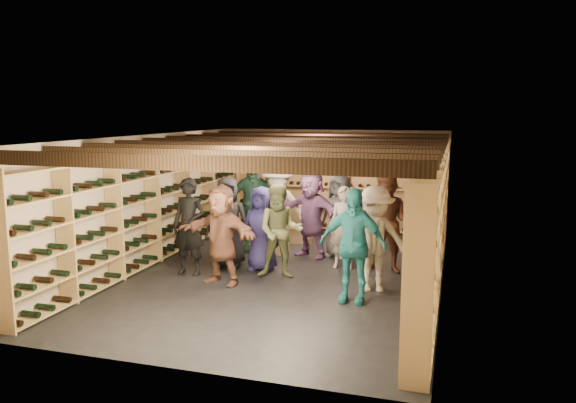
# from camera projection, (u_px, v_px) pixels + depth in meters

# --- Properties ---
(ground) EXTENTS (8.00, 8.00, 0.00)m
(ground) POSITION_uv_depth(u_px,v_px,m) (283.00, 272.00, 10.03)
(ground) COLOR black
(ground) RESTS_ON ground
(walls) EXTENTS (5.52, 8.02, 2.40)m
(walls) POSITION_uv_depth(u_px,v_px,m) (283.00, 206.00, 9.84)
(walls) COLOR #BEAD94
(walls) RESTS_ON ground
(ceiling) EXTENTS (5.50, 8.00, 0.01)m
(ceiling) POSITION_uv_depth(u_px,v_px,m) (283.00, 137.00, 9.65)
(ceiling) COLOR beige
(ceiling) RESTS_ON walls
(ceiling_joists) EXTENTS (5.40, 7.12, 0.18)m
(ceiling_joists) POSITION_uv_depth(u_px,v_px,m) (283.00, 145.00, 9.67)
(ceiling_joists) COLOR black
(ceiling_joists) RESTS_ON ground
(wine_rack_left) EXTENTS (0.32, 7.50, 2.15)m
(wine_rack_left) POSITION_uv_depth(u_px,v_px,m) (153.00, 206.00, 10.59)
(wine_rack_left) COLOR tan
(wine_rack_left) RESTS_ON ground
(wine_rack_right) EXTENTS (0.32, 7.50, 2.15)m
(wine_rack_right) POSITION_uv_depth(u_px,v_px,m) (433.00, 221.00, 9.13)
(wine_rack_right) COLOR tan
(wine_rack_right) RESTS_ON ground
(wine_rack_back) EXTENTS (4.70, 0.30, 2.15)m
(wine_rack_back) POSITION_uv_depth(u_px,v_px,m) (330.00, 185.00, 13.48)
(wine_rack_back) COLOR tan
(wine_rack_back) RESTS_ON ground
(crate_stack_left) EXTENTS (0.56, 0.43, 0.85)m
(crate_stack_left) POSITION_uv_depth(u_px,v_px,m) (301.00, 223.00, 12.20)
(crate_stack_left) COLOR tan
(crate_stack_left) RESTS_ON ground
(crate_stack_right) EXTENTS (0.59, 0.49, 0.68)m
(crate_stack_right) POSITION_uv_depth(u_px,v_px,m) (275.00, 236.00, 11.37)
(crate_stack_right) COLOR tan
(crate_stack_right) RESTS_ON ground
(crate_loose) EXTENTS (0.54, 0.39, 0.17)m
(crate_loose) POSITION_uv_depth(u_px,v_px,m) (348.00, 243.00, 11.87)
(crate_loose) COLOR tan
(crate_loose) RESTS_ON ground
(person_0) EXTENTS (0.91, 0.70, 1.66)m
(person_0) POSITION_uv_depth(u_px,v_px,m) (228.00, 222.00, 10.25)
(person_0) COLOR black
(person_0) RESTS_ON ground
(person_1) EXTENTS (0.65, 0.46, 1.71)m
(person_1) POSITION_uv_depth(u_px,v_px,m) (189.00, 227.00, 9.75)
(person_1) COLOR black
(person_1) RESTS_ON ground
(person_2) EXTENTS (0.90, 0.77, 1.62)m
(person_2) POSITION_uv_depth(u_px,v_px,m) (280.00, 231.00, 9.58)
(person_2) COLOR #5E6540
(person_2) RESTS_ON ground
(person_3) EXTENTS (1.22, 0.91, 1.68)m
(person_3) POSITION_uv_depth(u_px,v_px,m) (374.00, 239.00, 8.85)
(person_3) COLOR #BFAB91
(person_3) RESTS_ON ground
(person_4) EXTENTS (1.04, 0.49, 1.73)m
(person_4) POSITION_uv_depth(u_px,v_px,m) (353.00, 245.00, 8.36)
(person_4) COLOR teal
(person_4) RESTS_ON ground
(person_5) EXTENTS (1.62, 0.87, 1.67)m
(person_5) POSITION_uv_depth(u_px,v_px,m) (221.00, 234.00, 9.23)
(person_5) COLOR brown
(person_5) RESTS_ON ground
(person_6) EXTENTS (0.78, 0.54, 1.53)m
(person_6) POSITION_uv_depth(u_px,v_px,m) (261.00, 229.00, 10.01)
(person_6) COLOR #201D4E
(person_6) RESTS_ON ground
(person_7) EXTENTS (0.55, 0.37, 1.51)m
(person_7) POSITION_uv_depth(u_px,v_px,m) (344.00, 228.00, 10.15)
(person_7) COLOR gray
(person_7) RESTS_ON ground
(person_8) EXTENTS (0.97, 0.82, 1.78)m
(person_8) POSITION_uv_depth(u_px,v_px,m) (388.00, 223.00, 9.88)
(person_8) COLOR #45251A
(person_8) RESTS_ON ground
(person_9) EXTENTS (1.23, 0.77, 1.82)m
(person_9) POSITION_uv_depth(u_px,v_px,m) (278.00, 208.00, 11.26)
(person_9) COLOR #ABAA9D
(person_9) RESTS_ON ground
(person_10) EXTENTS (1.20, 0.83, 1.89)m
(person_10) POSITION_uv_depth(u_px,v_px,m) (252.00, 205.00, 11.41)
(person_10) COLOR #204332
(person_10) RESTS_ON ground
(person_11) EXTENTS (1.68, 1.07, 1.73)m
(person_11) POSITION_uv_depth(u_px,v_px,m) (311.00, 213.00, 10.95)
(person_11) COLOR #744A7C
(person_11) RESTS_ON ground
(person_12) EXTENTS (0.93, 0.77, 1.63)m
(person_12) POSITION_uv_depth(u_px,v_px,m) (339.00, 216.00, 10.92)
(person_12) COLOR #2E2F32
(person_12) RESTS_ON ground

